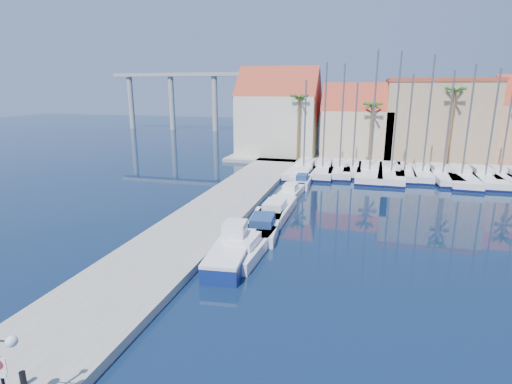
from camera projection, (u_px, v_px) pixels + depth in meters
ground at (277, 337)px, 17.70m from camera, size 260.00×260.00×0.00m
quay_west at (204, 220)px, 32.52m from camera, size 6.00×77.00×0.50m
shore_north at (410, 160)px, 59.93m from camera, size 54.00×16.00×0.50m
bollard at (23, 379)px, 14.06m from camera, size 0.22×0.22×0.55m
fishing_boat at (231, 250)px, 25.21m from camera, size 2.76×6.62×2.26m
motorboat_west_0 at (247, 246)px, 26.56m from camera, size 2.55×7.09×1.40m
motorboat_west_1 at (264, 225)px, 30.72m from camera, size 3.02×7.51×1.40m
motorboat_west_2 at (276, 209)px, 34.55m from camera, size 2.38×7.24×1.40m
motorboat_west_3 at (291, 191)px, 40.56m from camera, size 2.06×5.67×1.40m
motorboat_west_4 at (302, 181)px, 44.96m from camera, size 1.82×5.29×1.40m
motorboat_west_5 at (305, 174)px, 48.62m from camera, size 2.69×7.09×1.40m
motorboat_west_6 at (314, 165)px, 54.36m from camera, size 2.19×5.65×1.40m
sailboat_0 at (305, 169)px, 51.42m from camera, size 3.71×12.09×11.68m
sailboat_1 at (323, 169)px, 51.42m from camera, size 2.98×10.90×13.68m
sailboat_2 at (339, 169)px, 51.33m from camera, size 3.28×10.32×13.53m
sailboat_3 at (353, 169)px, 51.39m from camera, size 2.24×8.21×11.33m
sailboat_4 at (370, 172)px, 49.65m from camera, size 3.37×11.77×14.98m
sailboat_5 at (391, 173)px, 48.97m from camera, size 3.67×11.72×14.73m
sailboat_6 at (404, 172)px, 49.23m from camera, size 2.51×8.88×12.24m
sailboat_7 at (422, 173)px, 48.60m from camera, size 2.69×8.59×14.35m
sailboat_8 at (441, 174)px, 48.14m from camera, size 3.53×10.57×12.62m
sailboat_9 at (460, 176)px, 47.19m from camera, size 3.77×11.86×13.26m
sailboat_10 at (483, 177)px, 46.75m from camera, size 2.93×10.69×12.76m
sailboat_11 at (499, 176)px, 47.26m from camera, size 2.77×8.31×13.03m
building_0 at (279, 115)px, 62.47m from camera, size 12.30×9.00×13.50m
building_1 at (357, 125)px, 59.74m from camera, size 10.30×8.00×11.00m
building_2 at (436, 120)px, 57.65m from camera, size 14.20×10.20×11.50m
palm_0 at (299, 100)px, 56.14m from camera, size 2.60×2.60×10.15m
palm_1 at (373, 108)px, 53.85m from camera, size 2.60×2.60×9.15m
palm_2 at (455, 94)px, 50.85m from camera, size 2.60×2.60×11.15m
viaduct at (196, 90)px, 101.57m from camera, size 48.00×2.20×14.45m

